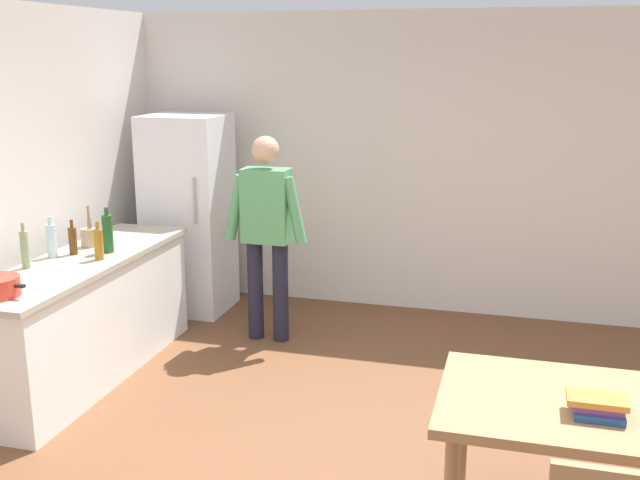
{
  "coord_description": "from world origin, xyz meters",
  "views": [
    {
      "loc": [
        1.03,
        -3.7,
        2.34
      ],
      "look_at": [
        -0.37,
        1.37,
        1.01
      ],
      "focal_mm": 41.84,
      "sensor_mm": 36.0,
      "label": 1
    }
  ],
  "objects_px": {
    "refrigerator": "(189,214)",
    "bottle_beer_brown": "(73,240)",
    "book_stack": "(598,406)",
    "bottle_water_clear": "(51,240)",
    "utensil_jar": "(88,237)",
    "bottle_oil_amber": "(99,244)",
    "person": "(267,225)",
    "bottle_vinegar_tall": "(25,249)",
    "bottle_wine_green": "(108,233)",
    "dining_table": "(589,418)"
  },
  "relations": [
    {
      "from": "refrigerator",
      "to": "bottle_beer_brown",
      "type": "xyz_separation_m",
      "value": [
        -0.22,
        -1.5,
        0.11
      ]
    },
    {
      "from": "refrigerator",
      "to": "book_stack",
      "type": "height_order",
      "value": "refrigerator"
    },
    {
      "from": "bottle_water_clear",
      "to": "bottle_beer_brown",
      "type": "bearing_deg",
      "value": 48.04
    },
    {
      "from": "refrigerator",
      "to": "utensil_jar",
      "type": "xyz_separation_m",
      "value": [
        -0.23,
        -1.28,
        0.08
      ]
    },
    {
      "from": "bottle_oil_amber",
      "to": "bottle_water_clear",
      "type": "relative_size",
      "value": 0.93
    },
    {
      "from": "refrigerator",
      "to": "bottle_water_clear",
      "type": "relative_size",
      "value": 6.0
    },
    {
      "from": "person",
      "to": "bottle_vinegar_tall",
      "type": "distance_m",
      "value": 1.86
    },
    {
      "from": "refrigerator",
      "to": "bottle_wine_green",
      "type": "height_order",
      "value": "refrigerator"
    },
    {
      "from": "person",
      "to": "bottle_oil_amber",
      "type": "height_order",
      "value": "person"
    },
    {
      "from": "utensil_jar",
      "to": "bottle_oil_amber",
      "type": "xyz_separation_m",
      "value": [
        0.27,
        -0.3,
        0.04
      ]
    },
    {
      "from": "dining_table",
      "to": "bottle_water_clear",
      "type": "bearing_deg",
      "value": 163.24
    },
    {
      "from": "bottle_oil_amber",
      "to": "bottle_vinegar_tall",
      "type": "xyz_separation_m",
      "value": [
        -0.36,
        -0.33,
        0.02
      ]
    },
    {
      "from": "person",
      "to": "utensil_jar",
      "type": "xyz_separation_m",
      "value": [
        -1.18,
        -0.72,
        0.0
      ]
    },
    {
      "from": "bottle_wine_green",
      "to": "utensil_jar",
      "type": "bearing_deg",
      "value": 156.1
    },
    {
      "from": "bottle_oil_amber",
      "to": "dining_table",
      "type": "bearing_deg",
      "value": -19.04
    },
    {
      "from": "dining_table",
      "to": "bottle_oil_amber",
      "type": "xyz_separation_m",
      "value": [
        -3.26,
        1.12,
        0.34
      ]
    },
    {
      "from": "person",
      "to": "bottle_oil_amber",
      "type": "distance_m",
      "value": 1.37
    },
    {
      "from": "utensil_jar",
      "to": "book_stack",
      "type": "distance_m",
      "value": 3.88
    },
    {
      "from": "bottle_water_clear",
      "to": "book_stack",
      "type": "distance_m",
      "value": 3.84
    },
    {
      "from": "person",
      "to": "bottle_vinegar_tall",
      "type": "height_order",
      "value": "person"
    },
    {
      "from": "bottle_oil_amber",
      "to": "bottle_wine_green",
      "type": "xyz_separation_m",
      "value": [
        -0.04,
        0.2,
        0.03
      ]
    },
    {
      "from": "dining_table",
      "to": "bottle_vinegar_tall",
      "type": "bearing_deg",
      "value": 167.61
    },
    {
      "from": "refrigerator",
      "to": "bottle_vinegar_tall",
      "type": "height_order",
      "value": "refrigerator"
    },
    {
      "from": "refrigerator",
      "to": "utensil_jar",
      "type": "relative_size",
      "value": 5.62
    },
    {
      "from": "utensil_jar",
      "to": "bottle_water_clear",
      "type": "relative_size",
      "value": 1.07
    },
    {
      "from": "utensil_jar",
      "to": "bottle_vinegar_tall",
      "type": "bearing_deg",
      "value": -98.16
    },
    {
      "from": "bottle_beer_brown",
      "to": "bottle_wine_green",
      "type": "height_order",
      "value": "bottle_wine_green"
    },
    {
      "from": "utensil_jar",
      "to": "refrigerator",
      "type": "bearing_deg",
      "value": 79.77
    },
    {
      "from": "bottle_oil_amber",
      "to": "bottle_water_clear",
      "type": "height_order",
      "value": "bottle_water_clear"
    },
    {
      "from": "bottle_water_clear",
      "to": "book_stack",
      "type": "relative_size",
      "value": 1.15
    },
    {
      "from": "person",
      "to": "bottle_water_clear",
      "type": "relative_size",
      "value": 5.67
    },
    {
      "from": "book_stack",
      "to": "bottle_water_clear",
      "type": "bearing_deg",
      "value": 161.55
    },
    {
      "from": "bottle_vinegar_tall",
      "to": "bottle_water_clear",
      "type": "distance_m",
      "value": 0.29
    },
    {
      "from": "utensil_jar",
      "to": "bottle_beer_brown",
      "type": "relative_size",
      "value": 1.23
    },
    {
      "from": "refrigerator",
      "to": "bottle_water_clear",
      "type": "bearing_deg",
      "value": -101.09
    },
    {
      "from": "utensil_jar",
      "to": "person",
      "type": "bearing_deg",
      "value": 31.48
    },
    {
      "from": "dining_table",
      "to": "person",
      "type": "bearing_deg",
      "value": 137.59
    },
    {
      "from": "bottle_vinegar_tall",
      "to": "refrigerator",
      "type": "bearing_deg",
      "value": 80.45
    },
    {
      "from": "person",
      "to": "utensil_jar",
      "type": "distance_m",
      "value": 1.38
    },
    {
      "from": "dining_table",
      "to": "bottle_wine_green",
      "type": "relative_size",
      "value": 4.12
    },
    {
      "from": "dining_table",
      "to": "bottle_beer_brown",
      "type": "bearing_deg",
      "value": 161.15
    },
    {
      "from": "bottle_vinegar_tall",
      "to": "utensil_jar",
      "type": "bearing_deg",
      "value": 81.84
    },
    {
      "from": "bottle_beer_brown",
      "to": "bottle_water_clear",
      "type": "bearing_deg",
      "value": -131.96
    },
    {
      "from": "bottle_vinegar_tall",
      "to": "book_stack",
      "type": "relative_size",
      "value": 1.22
    },
    {
      "from": "refrigerator",
      "to": "person",
      "type": "xyz_separation_m",
      "value": [
        0.95,
        -0.55,
        0.08
      ]
    },
    {
      "from": "utensil_jar",
      "to": "bottle_beer_brown",
      "type": "bearing_deg",
      "value": -86.23
    },
    {
      "from": "person",
      "to": "bottle_water_clear",
      "type": "xyz_separation_m",
      "value": [
        -1.27,
        -1.06,
        0.05
      ]
    },
    {
      "from": "bottle_beer_brown",
      "to": "person",
      "type": "bearing_deg",
      "value": 39.06
    },
    {
      "from": "book_stack",
      "to": "utensil_jar",
      "type": "bearing_deg",
      "value": 156.45
    },
    {
      "from": "refrigerator",
      "to": "person",
      "type": "relative_size",
      "value": 1.06
    }
  ]
}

